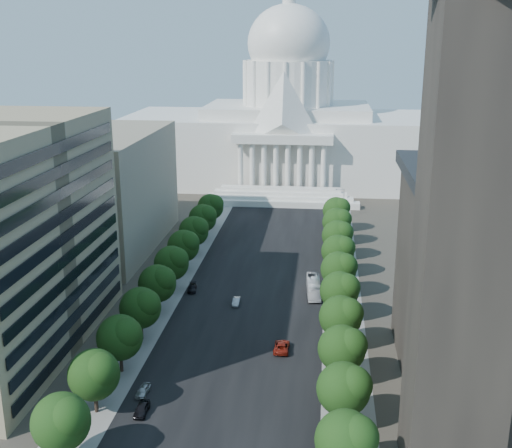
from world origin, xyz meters
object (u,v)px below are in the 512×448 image
(car_parked, at_px, (143,390))
(car_silver, at_px, (236,302))
(car_dark_a, at_px, (142,409))
(car_red, at_px, (282,347))
(car_dark_b, at_px, (192,288))
(city_bus, at_px, (314,287))

(car_parked, bearing_deg, car_silver, 78.00)
(car_dark_a, bearing_deg, car_silver, 77.98)
(car_red, height_order, car_dark_b, car_red)
(car_dark_a, bearing_deg, car_dark_b, 92.16)
(car_silver, xyz_separation_m, car_dark_b, (-10.59, 6.21, -0.01))
(car_dark_b, xyz_separation_m, car_parked, (0.99, -42.19, 0.03))
(car_dark_b, xyz_separation_m, city_bus, (26.36, 1.23, 0.96))
(car_silver, bearing_deg, car_red, -61.53)
(car_silver, distance_m, car_dark_b, 12.28)
(car_red, bearing_deg, city_bus, -100.33)
(car_silver, height_order, car_parked, car_parked)
(car_silver, bearing_deg, city_bus, 24.53)
(car_dark_a, height_order, car_dark_b, car_dark_a)
(car_dark_a, bearing_deg, car_red, 48.37)
(car_dark_a, xyz_separation_m, car_dark_b, (-2.28, 47.35, -0.10))
(car_silver, xyz_separation_m, city_bus, (15.77, 7.45, 0.95))
(car_dark_a, distance_m, car_red, 29.04)
(car_silver, relative_size, car_red, 0.71)
(car_dark_a, xyz_separation_m, car_parked, (-1.29, 5.16, -0.07))
(car_dark_a, bearing_deg, city_bus, 63.04)
(car_red, distance_m, car_dark_b, 33.21)
(car_dark_a, relative_size, car_dark_b, 0.98)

